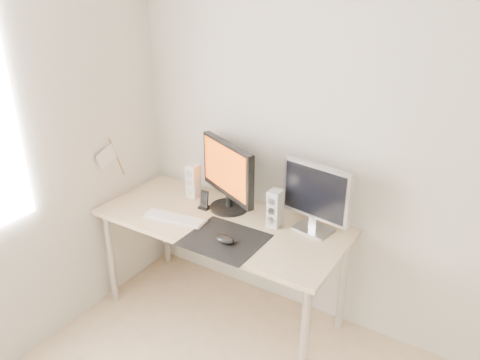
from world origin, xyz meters
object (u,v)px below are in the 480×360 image
at_px(speaker_right, 275,208).
at_px(main_monitor, 228,174).
at_px(mouse, 225,239).
at_px(second_monitor, 316,195).
at_px(phone_dock, 205,203).
at_px(desk, 221,231).
at_px(speaker_left, 193,181).
at_px(keyboard, 174,218).

bearing_deg(speaker_right, main_monitor, 174.73).
height_order(mouse, second_monitor, second_monitor).
relative_size(main_monitor, phone_dock, 4.04).
bearing_deg(main_monitor, speaker_right, -5.27).
xyz_separation_m(desk, speaker_left, (-0.35, 0.19, 0.20)).
distance_m(desk, speaker_left, 0.45).
xyz_separation_m(mouse, second_monitor, (0.38, 0.40, 0.22)).
bearing_deg(mouse, second_monitor, 46.82).
bearing_deg(phone_dock, second_monitor, 8.88).
distance_m(second_monitor, keyboard, 0.91).
distance_m(desk, speaker_right, 0.39).
distance_m(main_monitor, speaker_right, 0.39).
distance_m(speaker_right, phone_dock, 0.51).
xyz_separation_m(speaker_left, keyboard, (0.09, -0.33, -0.11)).
height_order(main_monitor, keyboard, main_monitor).
bearing_deg(phone_dock, keyboard, -109.42).
height_order(second_monitor, phone_dock, second_monitor).
relative_size(desk, speaker_left, 6.68).
bearing_deg(speaker_right, keyboard, -155.22).
relative_size(main_monitor, second_monitor, 1.14).
bearing_deg(speaker_left, keyboard, -74.19).
distance_m(desk, phone_dock, 0.23).
bearing_deg(mouse, keyboard, 171.10).
distance_m(main_monitor, second_monitor, 0.60).
relative_size(main_monitor, speaker_right, 2.15).
xyz_separation_m(mouse, speaker_right, (0.15, 0.34, 0.09)).
bearing_deg(speaker_left, mouse, -37.38).
bearing_deg(speaker_left, main_monitor, -6.11).
relative_size(second_monitor, keyboard, 1.04).
height_order(speaker_right, keyboard, speaker_right).
distance_m(second_monitor, phone_dock, 0.77).
relative_size(keyboard, phone_dock, 3.39).
xyz_separation_m(mouse, main_monitor, (-0.22, 0.37, 0.23)).
height_order(speaker_left, keyboard, speaker_left).
relative_size(speaker_right, phone_dock, 1.88).
distance_m(desk, second_monitor, 0.66).
xyz_separation_m(speaker_left, speaker_right, (0.67, -0.07, 0.00)).
distance_m(mouse, speaker_right, 0.38).
height_order(main_monitor, phone_dock, main_monitor).
relative_size(speaker_right, keyboard, 0.55).
height_order(speaker_left, speaker_right, same).
height_order(mouse, speaker_right, speaker_right).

